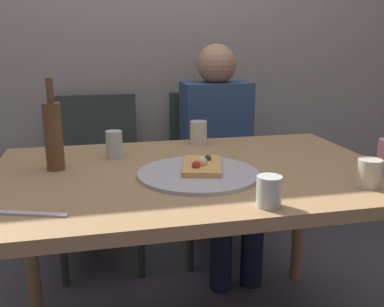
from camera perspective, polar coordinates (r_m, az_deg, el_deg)
name	(u,v)px	position (r m, az deg, el deg)	size (l,w,h in m)	color
back_wall	(149,19)	(2.57, -5.80, 17.30)	(6.00, 0.10, 2.60)	gray
dining_table	(193,191)	(1.54, 0.19, -5.03)	(1.39, 0.92, 0.75)	#99754C
pizza_tray	(199,174)	(1.44, 0.88, -2.68)	(0.41, 0.41, 0.01)	#ADADB2
pizza_slice_last	(202,165)	(1.47, 1.35, -1.58)	(0.18, 0.25, 0.05)	tan
wine_bottle	(53,134)	(1.55, -17.93, 2.42)	(0.06, 0.06, 0.32)	brown
tumbler_near	(198,133)	(1.87, 0.86, 2.79)	(0.07, 0.07, 0.10)	beige
tumbler_far	(369,173)	(1.43, 22.47, -2.42)	(0.07, 0.07, 0.09)	beige
wine_glass	(269,191)	(1.19, 10.19, -4.98)	(0.07, 0.07, 0.09)	#B7C6BC
short_glass	(114,144)	(1.68, -10.30, 1.22)	(0.06, 0.06, 0.10)	#B7C6BC
table_knife	(27,214)	(1.21, -21.09, -7.45)	(0.22, 0.02, 0.01)	#B7B7BC
chair_left	(98,169)	(2.37, -12.32, -2.04)	(0.44, 0.44, 0.90)	#2D3833
chair_right	(212,162)	(2.45, 2.70, -1.12)	(0.44, 0.44, 0.90)	#2D3833
guest_in_sweater	(220,146)	(2.28, 3.76, 0.95)	(0.36, 0.56, 1.17)	navy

